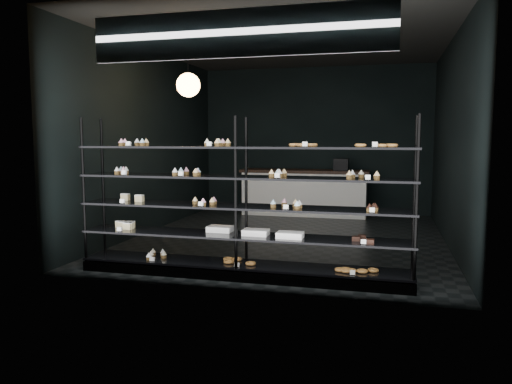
% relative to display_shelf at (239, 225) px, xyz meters
% --- Properties ---
extents(room, '(5.01, 6.01, 3.20)m').
position_rel_display_shelf_xyz_m(room, '(0.12, 2.45, 0.97)').
color(room, black).
rests_on(room, ground).
extents(display_shelf, '(4.00, 0.50, 1.91)m').
position_rel_display_shelf_xyz_m(display_shelf, '(0.00, 0.00, 0.00)').
color(display_shelf, black).
rests_on(display_shelf, room).
extents(signage, '(3.30, 0.05, 0.50)m').
position_rel_display_shelf_xyz_m(signage, '(0.12, -0.48, 2.12)').
color(signage, '#0C1C40').
rests_on(signage, room).
extents(pendant_lamp, '(0.36, 0.36, 0.91)m').
position_rel_display_shelf_xyz_m(pendant_lamp, '(-1.24, 1.48, 1.82)').
color(pendant_lamp, black).
rests_on(pendant_lamp, room).
extents(service_counter, '(2.73, 0.65, 1.23)m').
position_rel_display_shelf_xyz_m(service_counter, '(-0.01, 4.95, -0.13)').
color(service_counter, white).
rests_on(service_counter, room).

